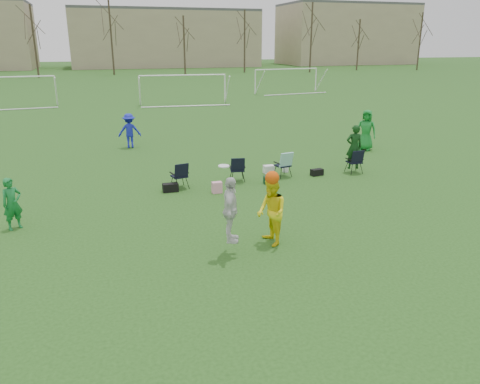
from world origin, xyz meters
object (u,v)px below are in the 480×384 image
object	(u,v)px
fielder_green_far	(366,130)
goal_left	(7,83)
fielder_blue	(129,131)
goal_right	(287,74)
fielder_green_near	(12,204)
center_contest	(257,210)
goal_mid	(183,81)

from	to	relation	value
fielder_green_far	goal_left	bearing A→B (deg)	171.66
fielder_blue	goal_right	world-z (taller)	goal_right
fielder_green_near	center_contest	xyz separation A→B (m)	(6.18, -3.28, 0.28)
fielder_blue	goal_mid	bearing A→B (deg)	-105.34
goal_left	goal_mid	world-z (taller)	same
fielder_green_far	center_contest	bearing A→B (deg)	-92.43
fielder_green_near	goal_mid	size ratio (longest dim) A/B	0.20
goal_left	goal_mid	bearing A→B (deg)	-13.13
goal_mid	goal_right	xyz separation A→B (m)	(12.00, 6.00, 0.00)
fielder_green_near	goal_right	size ratio (longest dim) A/B	0.21
fielder_blue	goal_left	distance (m)	20.29
center_contest	goal_mid	distance (m)	30.08
fielder_green_far	center_contest	world-z (taller)	center_contest
goal_left	goal_mid	size ratio (longest dim) A/B	1.00
fielder_green_near	goal_left	distance (m)	28.91
goal_left	goal_right	xyz separation A→B (m)	(26.00, 4.00, 0.00)
fielder_blue	goal_left	xyz separation A→B (m)	(-8.23, 18.52, 1.07)
center_contest	goal_right	bearing A→B (deg)	66.50
fielder_green_far	goal_right	world-z (taller)	goal_right
fielder_green_near	goal_right	distance (m)	39.21
fielder_blue	fielder_green_far	world-z (taller)	fielder_green_far
fielder_blue	fielder_green_far	distance (m)	11.74
center_contest	goal_mid	xyz separation A→B (m)	(3.59, 29.86, 0.89)
fielder_green_far	goal_mid	distance (m)	21.18
fielder_green_near	fielder_green_far	bearing A→B (deg)	-9.23
goal_mid	goal_right	distance (m)	13.42
goal_right	goal_mid	bearing A→B (deg)	-161.43
fielder_blue	center_contest	world-z (taller)	center_contest
goal_mid	goal_left	bearing A→B (deg)	175.87
center_contest	goal_left	bearing A→B (deg)	108.09
goal_left	goal_mid	xyz separation A→B (m)	(14.00, -2.00, 0.00)
fielder_green_near	goal_left	size ratio (longest dim) A/B	0.20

